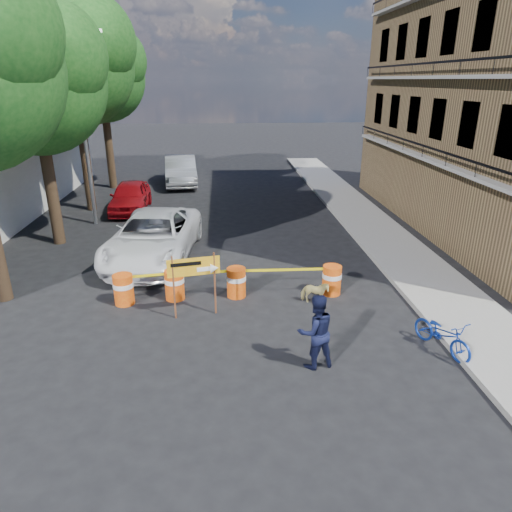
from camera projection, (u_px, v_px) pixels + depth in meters
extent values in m
plane|color=black|center=(237.00, 324.00, 12.13)|extent=(120.00, 120.00, 0.00)
cube|color=gray|center=(387.00, 241.00, 18.12)|extent=(2.40, 40.00, 0.15)
cylinder|color=#332316|center=(50.00, 184.00, 17.29)|extent=(0.44, 0.44, 4.76)
sphere|color=#154A16|center=(34.00, 83.00, 16.00)|extent=(5.00, 5.00, 5.00)
sphere|color=#154A16|center=(51.00, 56.00, 15.29)|extent=(3.75, 3.75, 3.75)
sphere|color=#154A16|center=(22.00, 103.00, 16.77)|extent=(3.50, 3.50, 3.50)
cylinder|color=#332316|center=(85.00, 156.00, 21.84)|extent=(0.44, 0.44, 5.32)
sphere|color=#154A16|center=(73.00, 66.00, 20.40)|extent=(5.40, 5.40, 5.40)
sphere|color=#154A16|center=(89.00, 41.00, 19.62)|extent=(4.05, 4.05, 4.05)
sphere|color=#154A16|center=(62.00, 84.00, 21.24)|extent=(3.78, 3.78, 3.78)
cylinder|color=#332316|center=(109.00, 146.00, 26.56)|extent=(0.44, 0.44, 4.93)
sphere|color=#154A16|center=(101.00, 78.00, 25.22)|extent=(4.80, 4.80, 4.80)
sphere|color=#154A16|center=(113.00, 60.00, 24.52)|extent=(3.60, 3.60, 3.60)
sphere|color=#154A16|center=(92.00, 91.00, 25.98)|extent=(3.36, 3.36, 3.36)
cylinder|color=gray|center=(84.00, 132.00, 19.09)|extent=(0.16, 0.16, 8.00)
cylinder|color=gray|center=(84.00, 29.00, 17.71)|extent=(1.00, 0.12, 0.12)
cube|color=silver|center=(97.00, 31.00, 17.77)|extent=(0.35, 0.18, 0.12)
cylinder|color=#E93C0D|center=(124.00, 289.00, 13.06)|extent=(0.56, 0.56, 0.90)
cylinder|color=white|center=(123.00, 285.00, 13.00)|extent=(0.58, 0.58, 0.14)
cylinder|color=#E93C0D|center=(175.00, 285.00, 13.36)|extent=(0.56, 0.56, 0.90)
cylinder|color=white|center=(174.00, 280.00, 13.30)|extent=(0.58, 0.58, 0.14)
cylinder|color=#E93C0D|center=(236.00, 282.00, 13.51)|extent=(0.56, 0.56, 0.90)
cylinder|color=white|center=(236.00, 278.00, 13.46)|extent=(0.58, 0.58, 0.14)
cylinder|color=#E93C0D|center=(332.00, 280.00, 13.68)|extent=(0.56, 0.56, 0.90)
cylinder|color=white|center=(332.00, 275.00, 13.62)|extent=(0.58, 0.58, 0.14)
cylinder|color=#592D19|center=(174.00, 288.00, 12.09)|extent=(0.05, 0.05, 1.80)
cylinder|color=#592D19|center=(215.00, 284.00, 12.36)|extent=(0.05, 0.05, 1.80)
cube|color=orange|center=(194.00, 267.00, 12.03)|extent=(1.38, 0.29, 0.50)
cube|color=white|center=(204.00, 269.00, 12.11)|extent=(0.40, 0.08, 0.12)
cone|color=white|center=(214.00, 268.00, 12.17)|extent=(0.26, 0.30, 0.26)
cube|color=black|center=(186.00, 264.00, 11.92)|extent=(0.79, 0.16, 0.10)
imported|color=black|center=(316.00, 331.00, 10.05)|extent=(0.99, 0.84, 1.76)
imported|color=#13339E|center=(445.00, 319.00, 10.63)|extent=(0.88, 1.04, 1.69)
imported|color=#CBBD74|center=(315.00, 292.00, 13.13)|extent=(0.86, 0.54, 0.68)
imported|color=white|center=(153.00, 237.00, 16.27)|extent=(3.37, 6.20, 1.65)
imported|color=#A70D15|center=(130.00, 196.00, 22.32)|extent=(1.81, 4.29, 1.45)
imported|color=#ABACB2|center=(181.00, 170.00, 28.00)|extent=(2.32, 5.35, 1.71)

